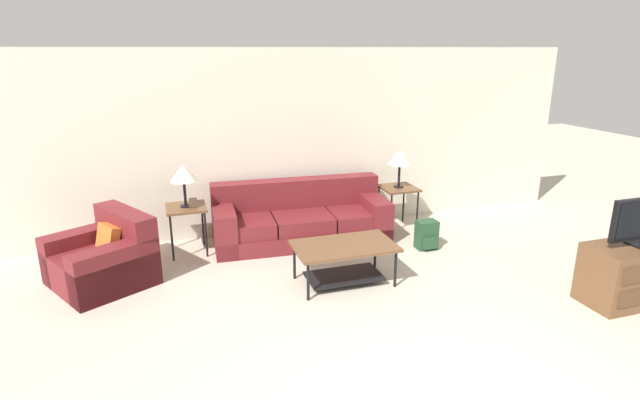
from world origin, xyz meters
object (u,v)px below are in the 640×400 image
couch (300,220)px  backpack (427,235)px  table_lamp_right (400,158)px  side_table_left (186,212)px  side_table_right (398,192)px  table_lamp_left (183,173)px  armchair (104,259)px  tv_console (638,272)px  coffee_table (344,255)px

couch → backpack: size_ratio=6.27×
table_lamp_right → backpack: 1.23m
side_table_left → backpack: side_table_left is taller
side_table_right → table_lamp_left: size_ratio=1.13×
armchair → couch: bearing=13.0°
side_table_left → backpack: size_ratio=1.64×
armchair → table_lamp_left: bearing=32.2°
table_lamp_right → couch: bearing=-178.5°
couch → side_table_right: (1.51, 0.04, 0.27)m
side_table_right → table_lamp_left: 3.07m
table_lamp_right → tv_console: size_ratio=0.47×
side_table_right → table_lamp_right: (-0.00, -0.00, 0.51)m
armchair → table_lamp_right: 4.12m
side_table_right → coffee_table: bearing=-133.7°
armchair → side_table_right: size_ratio=2.13×
coffee_table → tv_console: size_ratio=0.96×
armchair → side_table_left: 1.18m
side_table_left → tv_console: size_ratio=0.53×
backpack → coffee_table: bearing=-156.5°
armchair → table_lamp_right: bearing=8.7°
side_table_left → tv_console: (4.44, -2.81, -0.25)m
table_lamp_right → backpack: (0.01, -0.85, -0.89)m
coffee_table → table_lamp_left: size_ratio=2.04×
coffee_table → table_lamp_left: table_lamp_left is taller
side_table_left → table_lamp_right: table_lamp_right is taller
side_table_left → backpack: (3.04, -0.85, -0.38)m
side_table_right → tv_console: 3.15m
couch → tv_console: (2.92, -2.77, 0.02)m
couch → tv_console: size_ratio=2.04×
table_lamp_left → tv_console: (4.44, -2.81, -0.76)m
side_table_right → backpack: side_table_right is taller
armchair → table_lamp_left: (0.97, 0.61, 0.79)m
coffee_table → table_lamp_right: bearing=46.3°
side_table_left → table_lamp_right: size_ratio=1.13×
table_lamp_left → tv_console: table_lamp_left is taller
couch → tv_console: couch is taller
side_table_right → backpack: (0.01, -0.85, -0.38)m
coffee_table → table_lamp_left: 2.31m
table_lamp_left → table_lamp_right: size_ratio=1.00×
armchair → coffee_table: bearing=-18.2°
couch → table_lamp_left: (-1.52, 0.04, 0.78)m
side_table_left → tv_console: tv_console is taller
table_lamp_left → coffee_table: bearing=-42.0°
side_table_left → side_table_right: 3.03m
coffee_table → side_table_right: 2.04m
armchair → backpack: armchair is taller
armchair → coffee_table: size_ratio=1.18×
armchair → coffee_table: (2.60, -0.85, 0.06)m
side_table_right → table_lamp_right: bearing=-97.1°
table_lamp_right → tv_console: bearing=-63.3°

